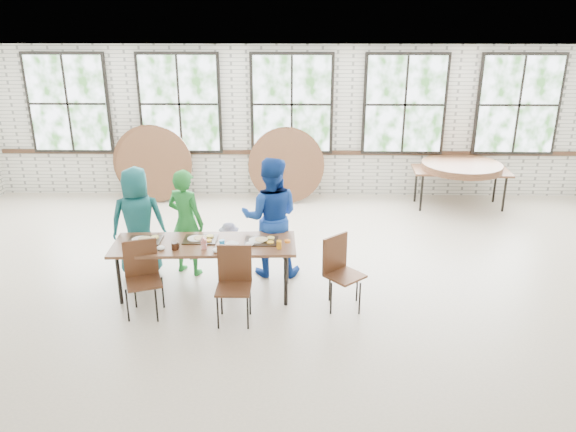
# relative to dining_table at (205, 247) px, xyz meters

# --- Properties ---
(room) EXTENTS (12.00, 12.00, 12.00)m
(room) POSITION_rel_dining_table_xyz_m (1.10, 4.25, 1.14)
(room) COLOR beige
(room) RESTS_ON ground
(dining_table) EXTENTS (2.43, 0.91, 0.74)m
(dining_table) POSITION_rel_dining_table_xyz_m (0.00, 0.00, 0.00)
(dining_table) COLOR brown
(dining_table) RESTS_ON ground
(chair_near_left) EXTENTS (0.53, 0.53, 0.95)m
(chair_near_left) POSITION_rel_dining_table_xyz_m (-0.71, -0.48, -0.13)
(chair_near_left) COLOR #4E2C1A
(chair_near_left) RESTS_ON ground
(chair_near_right) EXTENTS (0.42, 0.41, 0.95)m
(chair_near_right) POSITION_rel_dining_table_xyz_m (0.46, -0.63, -0.13)
(chair_near_right) COLOR #4E2C1A
(chair_near_right) RESTS_ON ground
(chair_spare) EXTENTS (0.58, 0.58, 0.95)m
(chair_spare) POSITION_rel_dining_table_xyz_m (1.77, -0.27, -0.13)
(chair_spare) COLOR #4E2C1A
(chair_spare) RESTS_ON ground
(adult_teal) EXTENTS (0.85, 0.63, 1.58)m
(adult_teal) POSITION_rel_dining_table_xyz_m (-1.05, 0.65, 0.10)
(adult_teal) COLOR #1A5F65
(adult_teal) RESTS_ON ground
(adult_green) EXTENTS (0.67, 0.58, 1.56)m
(adult_green) POSITION_rel_dining_table_xyz_m (-0.36, 0.65, 0.09)
(adult_green) COLOR #228130
(adult_green) RESTS_ON ground
(toddler) EXTENTS (0.55, 0.39, 0.77)m
(toddler) POSITION_rel_dining_table_xyz_m (0.24, 0.65, -0.30)
(toddler) COLOR #171647
(toddler) RESTS_ON ground
(adult_blue) EXTENTS (0.85, 0.67, 1.74)m
(adult_blue) POSITION_rel_dining_table_xyz_m (0.85, 0.65, 0.18)
(adult_blue) COLOR #163C9A
(adult_blue) RESTS_ON ground
(storage_table) EXTENTS (1.84, 0.86, 0.74)m
(storage_table) POSITION_rel_dining_table_xyz_m (4.35, 3.62, -0.00)
(storage_table) COLOR brown
(storage_table) RESTS_ON ground
(tabletop_clutter) EXTENTS (2.05, 0.60, 0.11)m
(tabletop_clutter) POSITION_rel_dining_table_xyz_m (0.09, -0.06, 0.08)
(tabletop_clutter) COLOR black
(tabletop_clutter) RESTS_ON dining_table
(round_tops_stacked) EXTENTS (1.50, 1.50, 0.13)m
(round_tops_stacked) POSITION_rel_dining_table_xyz_m (4.35, 3.62, 0.12)
(round_tops_stacked) COLOR brown
(round_tops_stacked) RESTS_ON storage_table
(round_tops_leaning) EXTENTS (4.21, 0.42, 1.50)m
(round_tops_leaning) POSITION_rel_dining_table_xyz_m (-0.78, 3.94, 0.05)
(round_tops_leaning) COLOR brown
(round_tops_leaning) RESTS_ON ground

